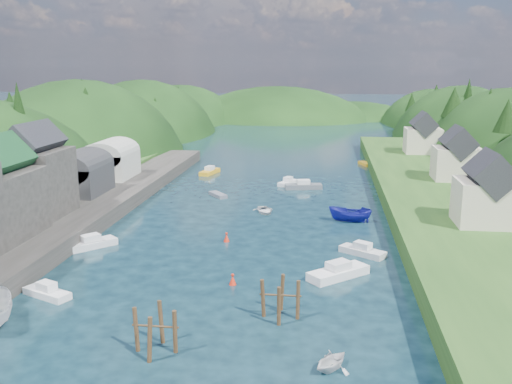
# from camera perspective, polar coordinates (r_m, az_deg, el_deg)

# --- Properties ---
(ground) EXTENTS (600.00, 600.00, 0.00)m
(ground) POSITION_cam_1_polar(r_m,az_deg,el_deg) (95.37, 1.66, 0.55)
(ground) COLOR black
(ground) RESTS_ON ground
(hillside_left) EXTENTS (44.00, 245.56, 52.00)m
(hillside_left) POSITION_cam_1_polar(r_m,az_deg,el_deg) (132.59, -16.98, -0.09)
(hillside_left) COLOR black
(hillside_left) RESTS_ON ground
(hillside_right) EXTENTS (36.00, 245.56, 48.00)m
(hillside_right) POSITION_cam_1_polar(r_m,az_deg,el_deg) (126.22, 23.61, -0.96)
(hillside_right) COLOR black
(hillside_right) RESTS_ON ground
(far_hills) EXTENTS (103.00, 68.00, 44.00)m
(far_hills) POSITION_cam_1_polar(r_m,az_deg,el_deg) (219.13, 5.14, 4.57)
(far_hills) COLOR black
(far_hills) RESTS_ON ground
(hill_trees) EXTENTS (91.15, 148.34, 12.45)m
(hill_trees) POSITION_cam_1_polar(r_m,az_deg,el_deg) (108.13, 2.98, 7.94)
(hill_trees) COLOR black
(hill_trees) RESTS_ON ground
(quay_left) EXTENTS (12.00, 110.00, 2.00)m
(quay_left) POSITION_cam_1_polar(r_m,az_deg,el_deg) (73.46, -19.78, -3.13)
(quay_left) COLOR #2D2B28
(quay_left) RESTS_ON ground
(boat_sheds) EXTENTS (7.00, 21.00, 7.50)m
(boat_sheds) POSITION_cam_1_polar(r_m,az_deg,el_deg) (90.19, -15.72, 2.78)
(boat_sheds) COLOR #2D2D30
(boat_sheds) RESTS_ON quay_left
(terrace_right) EXTENTS (16.00, 120.00, 2.40)m
(terrace_right) POSITION_cam_1_polar(r_m,az_deg,el_deg) (86.43, 17.72, -0.53)
(terrace_right) COLOR #234719
(terrace_right) RESTS_ON ground
(right_bank_cottages) EXTENTS (9.00, 59.24, 8.41)m
(right_bank_cottages) POSITION_cam_1_polar(r_m,az_deg,el_deg) (94.18, 18.82, 3.33)
(right_bank_cottages) COLOR beige
(right_bank_cottages) RESTS_ON terrace_right
(piling_cluster_near) EXTENTS (3.39, 3.15, 3.88)m
(piling_cluster_near) POSITION_cam_1_polar(r_m,az_deg,el_deg) (42.27, -10.00, -13.81)
(piling_cluster_near) COLOR #382314
(piling_cluster_near) RESTS_ON ground
(piling_cluster_far) EXTENTS (3.38, 3.13, 3.85)m
(piling_cluster_far) POSITION_cam_1_polar(r_m,az_deg,el_deg) (46.76, 2.46, -10.94)
(piling_cluster_far) COLOR #382314
(piling_cluster_far) RESTS_ON ground
(channel_buoy_near) EXTENTS (0.70, 0.70, 1.10)m
(channel_buoy_near) POSITION_cam_1_polar(r_m,az_deg,el_deg) (53.62, -2.35, -8.77)
(channel_buoy_near) COLOR red
(channel_buoy_near) RESTS_ON ground
(channel_buoy_far) EXTENTS (0.70, 0.70, 1.10)m
(channel_buoy_far) POSITION_cam_1_polar(r_m,az_deg,el_deg) (66.11, -2.97, -4.57)
(channel_buoy_far) COLOR red
(channel_buoy_far) RESTS_ON ground
(moored_boats) EXTENTS (37.73, 84.70, 2.48)m
(moored_boats) POSITION_cam_1_polar(r_m,az_deg,el_deg) (66.10, -2.17, -4.37)
(moored_boats) COLOR #545960
(moored_boats) RESTS_ON ground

